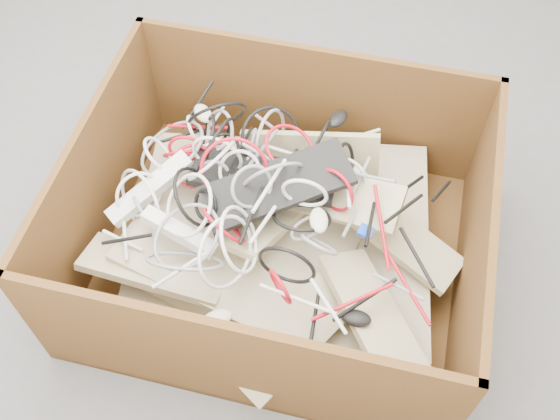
% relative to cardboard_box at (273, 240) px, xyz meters
% --- Properties ---
extents(ground, '(3.00, 3.00, 0.00)m').
position_rel_cardboard_box_xyz_m(ground, '(-0.19, 0.28, -0.14)').
color(ground, '#575659').
rests_on(ground, ground).
extents(cardboard_box, '(1.30, 1.08, 0.58)m').
position_rel_cardboard_box_xyz_m(cardboard_box, '(0.00, 0.00, 0.00)').
color(cardboard_box, '#3F2B0F').
rests_on(cardboard_box, ground).
extents(keyboard_pile, '(1.23, 0.94, 0.37)m').
position_rel_cardboard_box_xyz_m(keyboard_pile, '(0.07, -0.00, 0.14)').
color(keyboard_pile, tan).
rests_on(keyboard_pile, cardboard_box).
extents(mice_scatter, '(0.80, 0.93, 0.18)m').
position_rel_cardboard_box_xyz_m(mice_scatter, '(0.02, 0.03, 0.21)').
color(mice_scatter, beige).
rests_on(mice_scatter, keyboard_pile).
extents(power_strip_left, '(0.24, 0.29, 0.13)m').
position_rel_cardboard_box_xyz_m(power_strip_left, '(-0.41, -0.03, 0.21)').
color(power_strip_left, silver).
rests_on(power_strip_left, keyboard_pile).
extents(power_strip_right, '(0.27, 0.11, 0.09)m').
position_rel_cardboard_box_xyz_m(power_strip_right, '(-0.26, -0.17, 0.21)').
color(power_strip_right, silver).
rests_on(power_strip_right, keyboard_pile).
extents(vga_plug, '(0.05, 0.05, 0.03)m').
position_rel_cardboard_box_xyz_m(vga_plug, '(0.31, -0.03, 0.22)').
color(vga_plug, '#0D3BCB').
rests_on(vga_plug, keyboard_pile).
extents(cable_tangle, '(1.12, 0.94, 0.44)m').
position_rel_cardboard_box_xyz_m(cable_tangle, '(-0.13, 0.02, 0.26)').
color(cable_tangle, black).
rests_on(cable_tangle, keyboard_pile).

